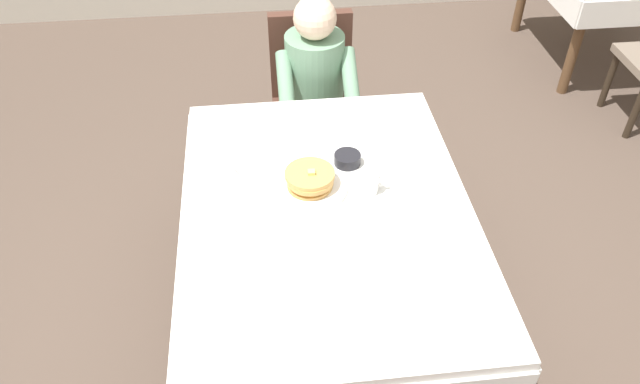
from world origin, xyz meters
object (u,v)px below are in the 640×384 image
(plate_breakfast, at_px, (312,188))
(syrup_pitcher, at_px, (234,174))
(bowl_butter, at_px, (347,159))
(spoon_near_edge, at_px, (326,240))
(chair_diner, at_px, (313,90))
(fork_left_of_plate, at_px, (263,196))
(breakfast_stack, at_px, (310,179))
(dining_table_main, at_px, (327,224))
(knife_right_of_plate, at_px, (360,188))
(diner_person, at_px, (316,83))
(cup_coffee, at_px, (370,183))

(plate_breakfast, height_order, syrup_pitcher, syrup_pitcher)
(bowl_butter, bearing_deg, spoon_near_edge, -107.86)
(chair_diner, bearing_deg, bowl_butter, 93.14)
(syrup_pitcher, height_order, fork_left_of_plate, syrup_pitcher)
(fork_left_of_plate, bearing_deg, spoon_near_edge, -139.92)
(bowl_butter, relative_size, fork_left_of_plate, 0.61)
(breakfast_stack, height_order, fork_left_of_plate, breakfast_stack)
(dining_table_main, xyz_separation_m, knife_right_of_plate, (0.14, 0.09, 0.09))
(breakfast_stack, height_order, knife_right_of_plate, breakfast_stack)
(diner_person, height_order, plate_breakfast, diner_person)
(dining_table_main, bearing_deg, knife_right_of_plate, 32.44)
(dining_table_main, bearing_deg, syrup_pitcher, 150.97)
(fork_left_of_plate, height_order, spoon_near_edge, same)
(diner_person, distance_m, knife_right_of_plate, 0.93)
(cup_coffee, height_order, knife_right_of_plate, cup_coffee)
(chair_diner, height_order, plate_breakfast, chair_diner)
(diner_person, height_order, cup_coffee, diner_person)
(diner_person, height_order, knife_right_of_plate, diner_person)
(fork_left_of_plate, bearing_deg, syrup_pitcher, 47.60)
(spoon_near_edge, bearing_deg, fork_left_of_plate, 137.23)
(chair_diner, relative_size, plate_breakfast, 3.32)
(bowl_butter, distance_m, fork_left_of_plate, 0.39)
(diner_person, height_order, fork_left_of_plate, diner_person)
(syrup_pitcher, distance_m, fork_left_of_plate, 0.15)
(chair_diner, distance_m, spoon_near_edge, 1.36)
(plate_breakfast, bearing_deg, breakfast_stack, 157.46)
(dining_table_main, xyz_separation_m, diner_person, (0.06, 1.01, 0.02))
(cup_coffee, bearing_deg, knife_right_of_plate, 153.14)
(bowl_butter, xyz_separation_m, spoon_near_edge, (-0.14, -0.43, -0.02))
(bowl_butter, xyz_separation_m, knife_right_of_plate, (0.03, -0.17, -0.02))
(chair_diner, height_order, bowl_butter, chair_diner)
(chair_diner, relative_size, syrup_pitcher, 11.62)
(diner_person, relative_size, knife_right_of_plate, 5.60)
(chair_diner, relative_size, breakfast_stack, 4.67)
(diner_person, bearing_deg, syrup_pitcher, 63.41)
(knife_right_of_plate, bearing_deg, breakfast_stack, 79.60)
(bowl_butter, bearing_deg, knife_right_of_plate, -80.64)
(bowl_butter, bearing_deg, plate_breakfast, -138.26)
(chair_diner, xyz_separation_m, fork_left_of_plate, (-0.30, -1.08, 0.21))
(spoon_near_edge, bearing_deg, plate_breakfast, 103.11)
(chair_diner, distance_m, diner_person, 0.21)
(syrup_pitcher, bearing_deg, cup_coffee, -12.88)
(dining_table_main, distance_m, spoon_near_edge, 0.20)
(syrup_pitcher, xyz_separation_m, fork_left_of_plate, (0.11, -0.10, -0.04))
(plate_breakfast, bearing_deg, bowl_butter, 41.74)
(knife_right_of_plate, bearing_deg, cup_coffee, -120.83)
(breakfast_stack, bearing_deg, syrup_pitcher, 164.61)
(syrup_pitcher, height_order, knife_right_of_plate, syrup_pitcher)
(cup_coffee, bearing_deg, diner_person, 96.64)
(chair_diner, bearing_deg, syrup_pitcher, 67.19)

